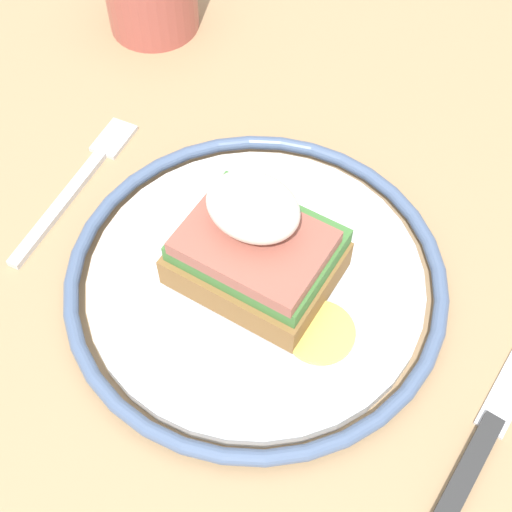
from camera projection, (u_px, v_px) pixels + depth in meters
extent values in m
cube|color=tan|center=(265.00, 354.00, 0.47)|extent=(1.01, 0.84, 0.03)
cylinder|color=tan|center=(131.00, 142.00, 1.08)|extent=(0.06, 0.06, 0.71)
cylinder|color=silver|center=(256.00, 281.00, 0.47)|extent=(0.22, 0.22, 0.01)
torus|color=slate|center=(256.00, 277.00, 0.47)|extent=(0.25, 0.25, 0.01)
cube|color=olive|center=(256.00, 263.00, 0.46)|extent=(0.10, 0.08, 0.02)
cube|color=#427A38|center=(258.00, 245.00, 0.44)|extent=(0.09, 0.07, 0.01)
cube|color=#9E5647|center=(254.00, 243.00, 0.43)|extent=(0.09, 0.06, 0.01)
ellipsoid|color=white|center=(253.00, 207.00, 0.42)|extent=(0.06, 0.05, 0.03)
cylinder|color=#E5C656|center=(320.00, 332.00, 0.44)|extent=(0.04, 0.04, 0.00)
cube|color=silver|center=(59.00, 207.00, 0.51)|extent=(0.02, 0.11, 0.00)
cube|color=silver|center=(114.00, 139.00, 0.55)|extent=(0.03, 0.04, 0.00)
cube|color=#2D2D2D|center=(467.00, 471.00, 0.40)|extent=(0.02, 0.08, 0.01)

